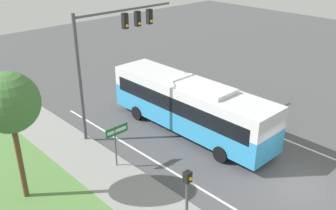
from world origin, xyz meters
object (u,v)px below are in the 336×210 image
pedestrian_signal (187,196)px  street_sign (116,138)px  bus (190,104)px  signal_gantry (111,43)px

pedestrian_signal → street_sign: pedestrian_signal is taller
street_sign → pedestrian_signal: bearing=-101.1°
bus → street_sign: bearing=-179.1°
bus → street_sign: (-5.53, -0.09, -0.15)m
bus → pedestrian_signal: (-6.72, -6.19, 0.33)m
signal_gantry → street_sign: signal_gantry is taller
bus → street_sign: size_ratio=4.69×
bus → signal_gantry: signal_gantry is taller
signal_gantry → street_sign: 5.74m
bus → signal_gantry: 5.82m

